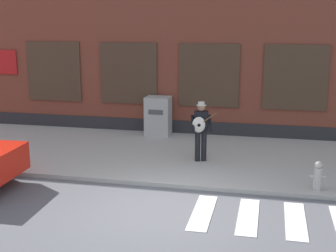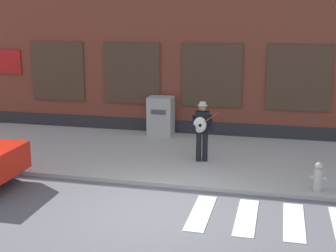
% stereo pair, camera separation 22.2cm
% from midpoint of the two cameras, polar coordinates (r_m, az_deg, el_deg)
% --- Properties ---
extents(ground_plane, '(160.00, 160.00, 0.00)m').
position_cam_midpoint_polar(ground_plane, '(10.17, 0.21, -10.37)').
color(ground_plane, '#56565B').
extents(sidewalk, '(28.00, 5.18, 0.11)m').
position_cam_midpoint_polar(sidewalk, '(13.84, 4.07, -3.76)').
color(sidewalk, '#ADAAA3').
rests_on(sidewalk, ground).
extents(building_backdrop, '(28.00, 4.06, 7.51)m').
position_cam_midpoint_polar(building_backdrop, '(17.80, 6.80, 11.97)').
color(building_backdrop, brown).
rests_on(building_backdrop, ground).
extents(crosswalk, '(5.20, 1.90, 0.01)m').
position_cam_midpoint_polar(crosswalk, '(10.08, 18.49, -11.27)').
color(crosswalk, silver).
rests_on(crosswalk, ground).
extents(busker, '(0.77, 0.63, 1.69)m').
position_cam_midpoint_polar(busker, '(12.99, 4.64, -0.22)').
color(busker, black).
rests_on(busker, sidewalk).
extents(utility_box, '(0.84, 0.72, 1.33)m').
position_cam_midpoint_polar(utility_box, '(16.03, -0.48, 1.24)').
color(utility_box, '#ADADA8').
rests_on(utility_box, sidewalk).
extents(fire_hydrant, '(0.38, 0.20, 0.70)m').
position_cam_midpoint_polar(fire_hydrant, '(11.46, 18.35, -5.91)').
color(fire_hydrant, '#B2ADA8').
rests_on(fire_hydrant, sidewalk).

